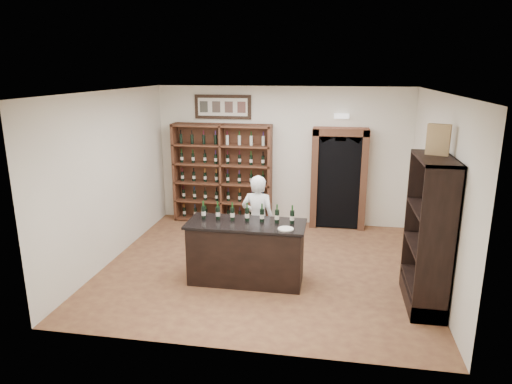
% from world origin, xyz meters
% --- Properties ---
extents(floor, '(5.50, 5.50, 0.00)m').
position_xyz_m(floor, '(0.00, 0.00, 0.00)').
color(floor, olive).
rests_on(floor, ground).
extents(ceiling, '(5.50, 5.50, 0.00)m').
position_xyz_m(ceiling, '(0.00, 0.00, 3.00)').
color(ceiling, white).
rests_on(ceiling, wall_back).
extents(wall_back, '(5.50, 0.04, 3.00)m').
position_xyz_m(wall_back, '(0.00, 2.50, 1.50)').
color(wall_back, silver).
rests_on(wall_back, ground).
extents(wall_left, '(0.04, 5.00, 3.00)m').
position_xyz_m(wall_left, '(-2.75, 0.00, 1.50)').
color(wall_left, silver).
rests_on(wall_left, ground).
extents(wall_right, '(0.04, 5.00, 3.00)m').
position_xyz_m(wall_right, '(2.75, 0.00, 1.50)').
color(wall_right, silver).
rests_on(wall_right, ground).
extents(wine_shelf, '(2.20, 0.38, 2.20)m').
position_xyz_m(wine_shelf, '(-1.30, 2.33, 1.10)').
color(wine_shelf, brown).
rests_on(wine_shelf, ground).
extents(framed_picture, '(1.25, 0.04, 0.52)m').
position_xyz_m(framed_picture, '(-1.30, 2.47, 2.55)').
color(framed_picture, black).
rests_on(framed_picture, wall_back).
extents(arched_doorway, '(1.17, 0.35, 2.17)m').
position_xyz_m(arched_doorway, '(1.25, 2.33, 1.14)').
color(arched_doorway, black).
rests_on(arched_doorway, ground).
extents(emergency_light, '(0.30, 0.10, 0.10)m').
position_xyz_m(emergency_light, '(1.25, 2.42, 2.40)').
color(emergency_light, white).
rests_on(emergency_light, wall_back).
extents(tasting_counter, '(1.88, 0.78, 1.00)m').
position_xyz_m(tasting_counter, '(-0.20, -0.60, 0.49)').
color(tasting_counter, black).
rests_on(tasting_counter, ground).
extents(counter_bottle_0, '(0.07, 0.07, 0.30)m').
position_xyz_m(counter_bottle_0, '(-0.92, -0.51, 1.11)').
color(counter_bottle_0, black).
rests_on(counter_bottle_0, tasting_counter).
extents(counter_bottle_1, '(0.07, 0.07, 0.30)m').
position_xyz_m(counter_bottle_1, '(-0.68, -0.51, 1.11)').
color(counter_bottle_1, black).
rests_on(counter_bottle_1, tasting_counter).
extents(counter_bottle_2, '(0.07, 0.07, 0.30)m').
position_xyz_m(counter_bottle_2, '(-0.44, -0.51, 1.11)').
color(counter_bottle_2, black).
rests_on(counter_bottle_2, tasting_counter).
extents(counter_bottle_3, '(0.07, 0.07, 0.30)m').
position_xyz_m(counter_bottle_3, '(-0.20, -0.51, 1.11)').
color(counter_bottle_3, black).
rests_on(counter_bottle_3, tasting_counter).
extents(counter_bottle_4, '(0.07, 0.07, 0.30)m').
position_xyz_m(counter_bottle_4, '(0.04, -0.51, 1.11)').
color(counter_bottle_4, black).
rests_on(counter_bottle_4, tasting_counter).
extents(counter_bottle_5, '(0.07, 0.07, 0.30)m').
position_xyz_m(counter_bottle_5, '(0.28, -0.51, 1.11)').
color(counter_bottle_5, black).
rests_on(counter_bottle_5, tasting_counter).
extents(counter_bottle_6, '(0.07, 0.07, 0.30)m').
position_xyz_m(counter_bottle_6, '(0.52, -0.51, 1.11)').
color(counter_bottle_6, black).
rests_on(counter_bottle_6, tasting_counter).
extents(side_cabinet, '(0.48, 1.20, 2.20)m').
position_xyz_m(side_cabinet, '(2.52, -0.90, 0.75)').
color(side_cabinet, black).
rests_on(side_cabinet, ground).
extents(shopkeeper, '(0.63, 0.45, 1.61)m').
position_xyz_m(shopkeeper, '(-0.13, 0.12, 0.80)').
color(shopkeeper, white).
rests_on(shopkeeper, ground).
extents(plate, '(0.24, 0.24, 0.02)m').
position_xyz_m(plate, '(0.45, -0.81, 1.01)').
color(plate, silver).
rests_on(plate, tasting_counter).
extents(wine_crate, '(0.33, 0.22, 0.43)m').
position_xyz_m(wine_crate, '(2.53, -0.74, 2.41)').
color(wine_crate, tan).
rests_on(wine_crate, side_cabinet).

